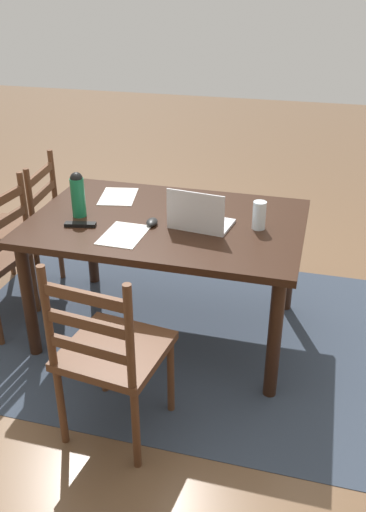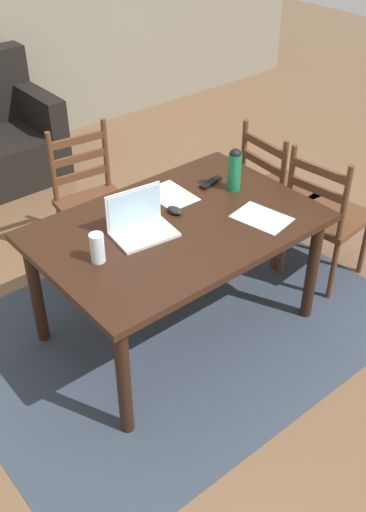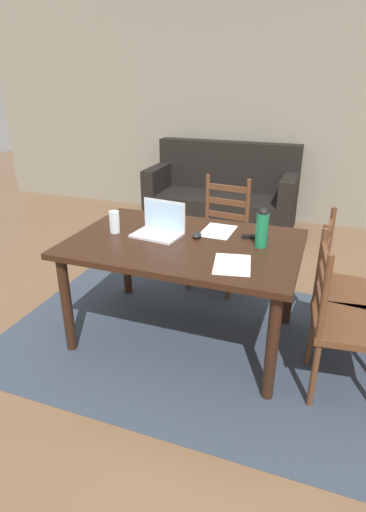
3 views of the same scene
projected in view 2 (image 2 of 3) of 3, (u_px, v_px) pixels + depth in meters
name	position (u px, v px, depth m)	size (l,w,h in m)	color
ground_plane	(178.00, 326.00, 3.62)	(14.00, 14.00, 0.00)	brown
area_rug	(178.00, 325.00, 3.61)	(2.53, 1.88, 0.01)	#333D4C
dining_table	(177.00, 237.00, 3.23)	(1.52, 1.01, 0.74)	black
chair_right_near	(326.00, 217.00, 3.76)	(0.49, 0.49, 0.95)	#56331E
chair_far_head	(94.00, 203.00, 3.89)	(0.49, 0.49, 0.95)	#56331E
chair_right_far	(278.00, 192.00, 4.02)	(0.48, 0.48, 0.95)	#56331E
laptop	(140.00, 222.00, 3.08)	(0.35, 0.26, 0.23)	silver
water_bottle	(235.00, 169.00, 3.41)	(0.08, 0.08, 0.26)	#197247
drinking_glass	(97.00, 248.00, 2.86)	(0.07, 0.07, 0.15)	silver
computer_mouse	(175.00, 210.00, 3.26)	(0.06, 0.10, 0.03)	black
tv_remote	(211.00, 183.00, 3.53)	(0.04, 0.17, 0.02)	black
paper_stack_left	(262.00, 218.00, 3.22)	(0.21, 0.30, 0.00)	white
paper_stack_right	(171.00, 195.00, 3.42)	(0.21, 0.30, 0.00)	white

